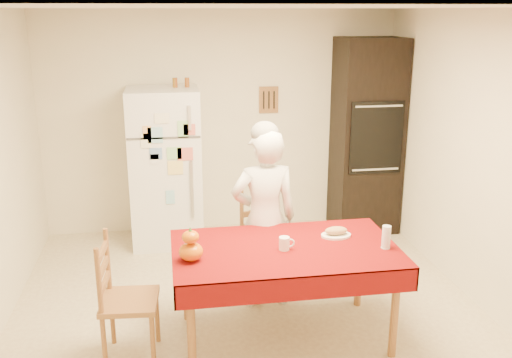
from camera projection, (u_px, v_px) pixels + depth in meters
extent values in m
plane|color=tan|center=(251.00, 322.00, 4.73)|extent=(4.50, 4.50, 0.00)
cube|color=beige|center=(221.00, 123.00, 6.50)|extent=(4.00, 0.02, 2.50)
cube|color=beige|center=(338.00, 336.00, 2.24)|extent=(4.00, 0.02, 2.50)
cube|color=beige|center=(491.00, 166.00, 4.68)|extent=(0.02, 4.50, 2.50)
cube|color=white|center=(251.00, 7.00, 4.02)|extent=(4.00, 4.50, 0.02)
cube|color=brown|center=(269.00, 100.00, 6.50)|extent=(0.22, 0.02, 0.30)
cube|color=white|center=(165.00, 167.00, 6.16)|extent=(0.75, 0.70, 1.70)
cube|color=silver|center=(190.00, 118.00, 5.68)|extent=(0.03, 0.03, 0.25)
cube|color=silver|center=(192.00, 189.00, 5.90)|extent=(0.03, 0.03, 0.60)
cube|color=black|center=(366.00, 136.00, 6.49)|extent=(0.70, 0.60, 2.20)
cube|color=black|center=(376.00, 138.00, 6.18)|extent=(0.59, 0.02, 0.80)
cylinder|color=brown|center=(191.00, 331.00, 3.93)|extent=(0.06, 0.06, 0.71)
cylinder|color=brown|center=(186.00, 280.00, 4.67)|extent=(0.06, 0.06, 0.71)
cylinder|color=brown|center=(395.00, 313.00, 4.16)|extent=(0.06, 0.06, 0.71)
cylinder|color=brown|center=(359.00, 268.00, 4.90)|extent=(0.06, 0.06, 0.71)
cube|color=brown|center=(285.00, 251.00, 4.31)|extent=(1.60, 0.90, 0.04)
cube|color=#5D0A05|center=(285.00, 248.00, 4.30)|extent=(1.70, 1.00, 0.01)
cylinder|color=brown|center=(259.00, 281.00, 4.95)|extent=(0.04, 0.04, 0.43)
cylinder|color=brown|center=(242.00, 266.00, 5.25)|extent=(0.04, 0.04, 0.43)
cylinder|color=brown|center=(294.00, 273.00, 5.11)|extent=(0.04, 0.04, 0.43)
cylinder|color=brown|center=(276.00, 259.00, 5.40)|extent=(0.04, 0.04, 0.43)
cube|color=brown|center=(268.00, 246.00, 5.11)|extent=(0.52, 0.51, 0.04)
cube|color=brown|center=(260.00, 214.00, 5.19)|extent=(0.35, 0.14, 0.50)
cylinder|color=brown|center=(153.00, 342.00, 4.05)|extent=(0.04, 0.04, 0.43)
cylinder|color=brown|center=(104.00, 344.00, 4.02)|extent=(0.04, 0.04, 0.43)
cylinder|color=brown|center=(157.00, 316.00, 4.39)|extent=(0.04, 0.04, 0.43)
cylinder|color=brown|center=(112.00, 318.00, 4.36)|extent=(0.04, 0.04, 0.43)
cube|color=brown|center=(130.00, 301.00, 4.14)|extent=(0.43, 0.45, 0.04)
cube|color=brown|center=(103.00, 271.00, 4.06)|extent=(0.06, 0.36, 0.50)
imported|color=silver|center=(264.00, 219.00, 4.82)|extent=(0.59, 0.40, 1.57)
cylinder|color=white|center=(284.00, 243.00, 4.24)|extent=(0.08, 0.08, 0.10)
ellipsoid|color=#E94F05|center=(191.00, 252.00, 4.06)|extent=(0.18, 0.18, 0.13)
ellipsoid|color=red|center=(190.00, 237.00, 4.03)|extent=(0.12, 0.12, 0.09)
cylinder|color=silver|center=(386.00, 237.00, 4.26)|extent=(0.07, 0.07, 0.18)
cylinder|color=white|center=(336.00, 235.00, 4.50)|extent=(0.24, 0.24, 0.02)
ellipsoid|color=tan|center=(336.00, 231.00, 4.49)|extent=(0.18, 0.10, 0.06)
cylinder|color=brown|center=(175.00, 83.00, 5.98)|extent=(0.05, 0.05, 0.10)
cylinder|color=brown|center=(175.00, 83.00, 5.98)|extent=(0.05, 0.05, 0.10)
cylinder|color=brown|center=(187.00, 82.00, 6.00)|extent=(0.05, 0.05, 0.10)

